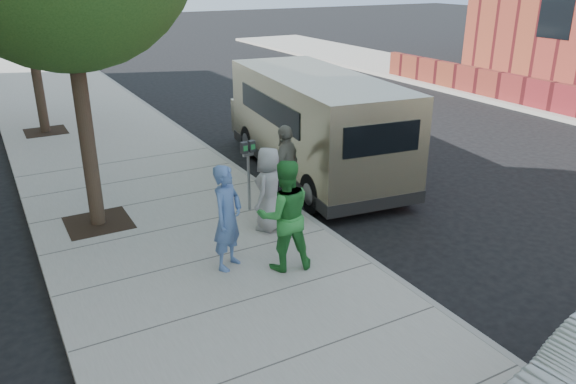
% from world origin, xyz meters
% --- Properties ---
extents(ground, '(120.00, 120.00, 0.00)m').
position_xyz_m(ground, '(0.00, 0.00, 0.00)').
color(ground, black).
rests_on(ground, ground).
extents(sidewalk, '(5.00, 60.00, 0.15)m').
position_xyz_m(sidewalk, '(-1.00, 0.00, 0.07)').
color(sidewalk, gray).
rests_on(sidewalk, ground).
extents(curb_face, '(0.12, 60.00, 0.16)m').
position_xyz_m(curb_face, '(1.44, 0.00, 0.07)').
color(curb_face, gray).
rests_on(curb_face, ground).
extents(parking_meter, '(0.31, 0.14, 1.45)m').
position_xyz_m(parking_meter, '(0.56, 1.56, 1.20)').
color(parking_meter, gray).
rests_on(parking_meter, sidewalk).
extents(van, '(2.93, 6.82, 2.46)m').
position_xyz_m(van, '(3.07, 3.19, 1.30)').
color(van, '#C4B58C').
rests_on(van, ground).
extents(person_officer, '(0.77, 0.72, 1.77)m').
position_xyz_m(person_officer, '(-0.75, -0.42, 1.03)').
color(person_officer, '#4F6FA9').
rests_on(person_officer, sidewalk).
extents(person_green_shirt, '(1.05, 0.90, 1.86)m').
position_xyz_m(person_green_shirt, '(0.04, -0.88, 1.08)').
color(person_green_shirt, '#2C8838').
rests_on(person_green_shirt, sidewalk).
extents(person_gray_shirt, '(0.93, 0.89, 1.60)m').
position_xyz_m(person_gray_shirt, '(0.51, 0.56, 0.95)').
color(person_gray_shirt, gray).
rests_on(person_gray_shirt, sidewalk).
extents(person_striped_polo, '(1.09, 1.01, 1.80)m').
position_xyz_m(person_striped_polo, '(1.20, 1.16, 1.05)').
color(person_striped_polo, gray).
rests_on(person_striped_polo, sidewalk).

